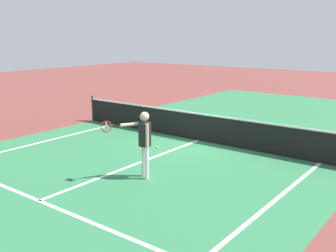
% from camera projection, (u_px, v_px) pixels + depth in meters
% --- Properties ---
extents(ground_plane, '(60.00, 60.00, 0.00)m').
position_uv_depth(ground_plane, '(198.00, 140.00, 13.54)').
color(ground_plane, brown).
extents(court_surface_inbounds, '(10.62, 24.40, 0.00)m').
position_uv_depth(court_surface_inbounds, '(198.00, 140.00, 13.54)').
color(court_surface_inbounds, '#2D7247').
rests_on(court_surface_inbounds, ground_plane).
extents(line_service_near, '(8.22, 0.10, 0.01)m').
position_uv_depth(line_service_near, '(39.00, 201.00, 8.58)').
color(line_service_near, white).
rests_on(line_service_near, ground_plane).
extents(line_center_service, '(0.10, 6.40, 0.01)m').
position_uv_depth(line_center_service, '(136.00, 164.00, 11.06)').
color(line_center_service, white).
rests_on(line_center_service, ground_plane).
extents(net, '(10.74, 0.09, 1.07)m').
position_uv_depth(net, '(199.00, 126.00, 13.43)').
color(net, '#33383D').
rests_on(net, ground_plane).
extents(player_near, '(0.89, 1.01, 1.71)m').
position_uv_depth(player_near, '(144.00, 137.00, 9.76)').
color(player_near, white).
rests_on(player_near, ground_plane).
extents(tennis_ball_near_net, '(0.07, 0.07, 0.07)m').
position_uv_depth(tennis_ball_near_net, '(157.00, 148.00, 12.54)').
color(tennis_ball_near_net, '#CCE033').
rests_on(tennis_ball_near_net, ground_plane).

